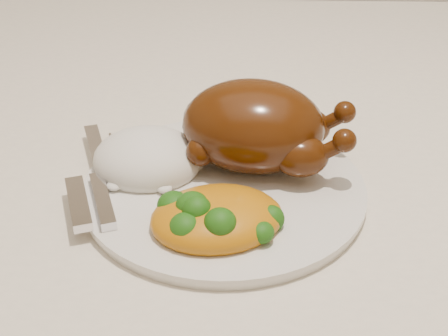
{
  "coord_description": "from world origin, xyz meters",
  "views": [
    {
      "loc": [
        -0.02,
        -0.66,
        1.13
      ],
      "look_at": [
        -0.04,
        -0.14,
        0.8
      ],
      "focal_mm": 50.0,
      "sensor_mm": 36.0,
      "label": 1
    }
  ],
  "objects": [
    {
      "name": "dinner_plate",
      "position": [
        -0.04,
        -0.14,
        0.77
      ],
      "size": [
        0.32,
        0.32,
        0.01
      ],
      "primitive_type": "cylinder",
      "rotation": [
        0.0,
        0.0,
        0.16
      ],
      "color": "silver",
      "rests_on": "tablecloth"
    },
    {
      "name": "mac_and_cheese",
      "position": [
        -0.04,
        -0.21,
        0.79
      ],
      "size": [
        0.14,
        0.12,
        0.05
      ],
      "rotation": [
        0.0,
        0.0,
        0.22
      ],
      "color": "orange",
      "rests_on": "dinner_plate"
    },
    {
      "name": "rice_mound",
      "position": [
        -0.12,
        -0.11,
        0.79
      ],
      "size": [
        0.12,
        0.11,
        0.06
      ],
      "rotation": [
        0.0,
        0.0,
        -0.07
      ],
      "color": "white",
      "rests_on": "dinner_plate"
    },
    {
      "name": "cutlery",
      "position": [
        -0.17,
        -0.15,
        0.79
      ],
      "size": [
        0.07,
        0.2,
        0.01
      ],
      "rotation": [
        0.0,
        0.0,
        0.33
      ],
      "color": "silver",
      "rests_on": "dinner_plate"
    },
    {
      "name": "dining_table",
      "position": [
        0.0,
        0.0,
        0.67
      ],
      "size": [
        1.6,
        0.9,
        0.76
      ],
      "color": "brown",
      "rests_on": "floor"
    },
    {
      "name": "roast_chicken",
      "position": [
        -0.0,
        -0.1,
        0.83
      ],
      "size": [
        0.19,
        0.13,
        0.09
      ],
      "rotation": [
        0.0,
        0.0,
        -0.14
      ],
      "color": "#482307",
      "rests_on": "dinner_plate"
    },
    {
      "name": "tablecloth",
      "position": [
        0.0,
        0.0,
        0.74
      ],
      "size": [
        1.73,
        1.03,
        0.18
      ],
      "color": "beige",
      "rests_on": "dining_table"
    }
  ]
}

